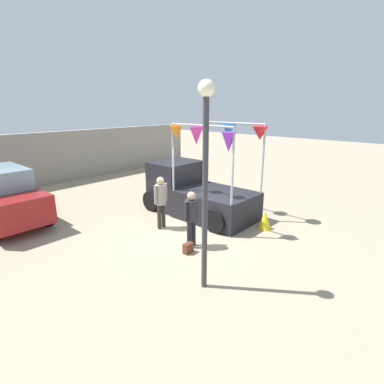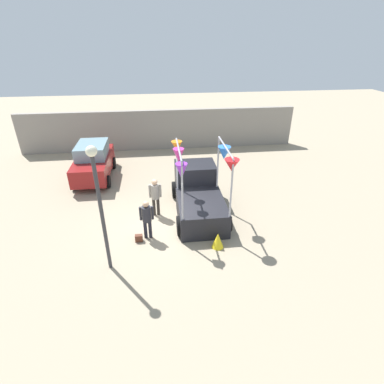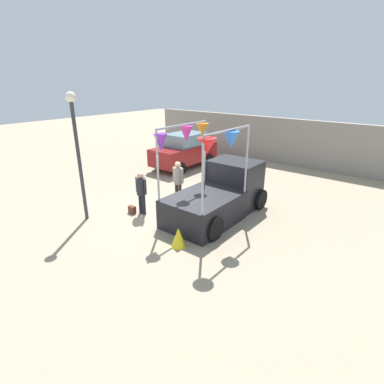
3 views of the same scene
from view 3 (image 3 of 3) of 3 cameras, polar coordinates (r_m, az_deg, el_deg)
The scene contains 9 objects.
ground_plane at distance 11.21m, azimuth -3.81°, elevation -3.90°, with size 60.00×60.00×0.00m, color gray.
vendor_truck at distance 10.84m, azimuth 5.41°, elevation 0.14°, with size 2.41×4.15×3.30m.
parked_car at distance 16.83m, azimuth -1.46°, elevation 7.94°, with size 1.88×4.00×1.88m.
person_customer at distance 10.86m, azimuth -9.65°, elevation 0.53°, with size 0.53×0.34×1.61m.
person_vendor at distance 11.68m, azimuth -2.67°, elevation 2.60°, with size 0.53×0.34×1.70m.
handbag at distance 11.30m, azimuth -11.34°, elevation -3.30°, with size 0.28×0.16×0.28m, color #592D1E.
street_lamp at distance 10.53m, azimuth -21.14°, elevation 9.05°, with size 0.32×0.32×4.31m.
brick_boundary_wall at distance 18.44m, azimuth 16.25°, elevation 9.40°, with size 18.00×0.36×2.60m, color gray.
folded_kite_bundle_sunflower at distance 8.90m, azimuth -2.61°, elevation -8.61°, with size 0.44×0.44×0.60m, color yellow.
Camera 3 is at (6.96, -7.45, 4.65)m, focal length 28.00 mm.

